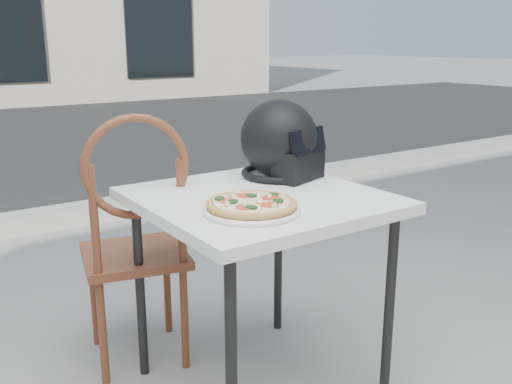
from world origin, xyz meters
TOP-DOWN VIEW (x-y plane):
  - cafe_table_main at (0.50, 0.56)m, footprint 0.80×0.80m
  - plate at (0.35, 0.39)m, footprint 0.34×0.34m
  - pizza at (0.35, 0.39)m, footprint 0.34×0.34m
  - helmet at (0.72, 0.73)m, footprint 0.38×0.39m
  - cafe_chair_main at (0.19, 0.95)m, footprint 0.48×0.48m

SIDE VIEW (x-z plane):
  - cafe_chair_main at x=0.19m, z-range 0.06..1.10m
  - cafe_table_main at x=0.50m, z-range 0.31..1.07m
  - plate at x=0.35m, z-range 0.76..0.78m
  - pizza at x=0.35m, z-range 0.77..0.81m
  - helmet at x=0.72m, z-range 0.74..1.05m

